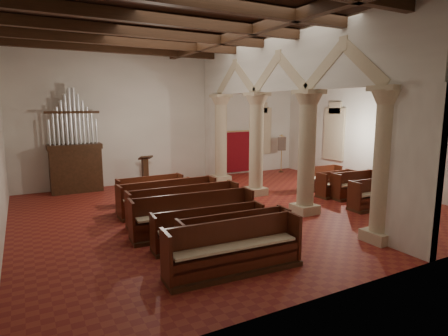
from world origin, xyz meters
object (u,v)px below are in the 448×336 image
pipe_organ (75,159)px  lectern (145,173)px  processional_banner (281,158)px  nave_pew_0 (234,256)px  aisle_pew_0 (375,199)px

pipe_organ → lectern: (2.90, -0.12, -0.80)m
lectern → processional_banner: 7.46m
pipe_organ → processional_banner: bearing=-1.8°
processional_banner → nave_pew_0: processional_banner is taller
pipe_organ → lectern: 3.01m
lectern → aisle_pew_0: bearing=-56.5°
lectern → aisle_pew_0: (5.93, -7.60, -0.22)m
nave_pew_0 → aisle_pew_0: nave_pew_0 is taller
processional_banner → lectern: bearing=-169.1°
aisle_pew_0 → processional_banner: bearing=80.4°
pipe_organ → nave_pew_0: 10.03m
processional_banner → nave_pew_0: size_ratio=0.66×
pipe_organ → nave_pew_0: pipe_organ is taller
pipe_organ → lectern: bearing=-2.3°
pipe_organ → aisle_pew_0: (8.82, -7.72, -1.02)m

